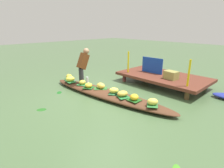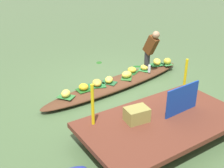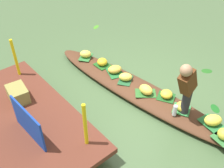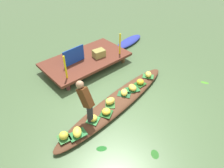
{
  "view_description": "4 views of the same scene",
  "coord_description": "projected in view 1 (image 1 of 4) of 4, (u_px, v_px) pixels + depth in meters",
  "views": [
    {
      "loc": [
        3.97,
        -3.54,
        2.13
      ],
      "look_at": [
        0.15,
        0.13,
        0.42
      ],
      "focal_mm": 29.12,
      "sensor_mm": 36.0,
      "label": 1
    },
    {
      "loc": [
        3.89,
        5.64,
        3.27
      ],
      "look_at": [
        0.43,
        0.34,
        0.3
      ],
      "focal_mm": 44.37,
      "sensor_mm": 36.0,
      "label": 2
    },
    {
      "loc": [
        -2.96,
        3.22,
        3.75
      ],
      "look_at": [
        0.12,
        0.59,
        0.51
      ],
      "focal_mm": 43.03,
      "sensor_mm": 36.0,
      "label": 3
    },
    {
      "loc": [
        -3.09,
        -3.21,
        4.33
      ],
      "look_at": [
        0.17,
        0.42,
        0.47
      ],
      "focal_mm": 32.27,
      "sensor_mm": 36.0,
      "label": 4
    }
  ],
  "objects": [
    {
      "name": "canal_water",
      "position": [
        106.0,
        97.0,
        5.72
      ],
      "size": [
        40.0,
        40.0,
        0.0
      ],
      "primitive_type": "plane",
      "color": "#445F3A",
      "rests_on": "ground"
    },
    {
      "name": "dock_platform",
      "position": [
        163.0,
        77.0,
        6.78
      ],
      "size": [
        3.2,
        1.8,
        0.37
      ],
      "color": "#5A2C1F",
      "rests_on": "ground"
    },
    {
      "name": "vendor_boat",
      "position": [
        106.0,
        94.0,
        5.68
      ],
      "size": [
        4.75,
        1.31,
        0.2
      ],
      "primitive_type": "ellipsoid",
      "rotation": [
        0.0,
        0.0,
        0.12
      ],
      "color": "#502F1D",
      "rests_on": "ground"
    },
    {
      "name": "leaf_mat_0",
      "position": [
        69.0,
        79.0,
        6.88
      ],
      "size": [
        0.34,
        0.35,
        0.01
      ],
      "primitive_type": "cube",
      "rotation": [
        0.0,
        0.0,
        1.42
      ],
      "color": "#337237",
      "rests_on": "vendor_boat"
    },
    {
      "name": "banana_bunch_0",
      "position": [
        69.0,
        76.0,
        6.85
      ],
      "size": [
        0.23,
        0.23,
        0.19
      ],
      "primitive_type": "ellipsoid",
      "rotation": [
        0.0,
        0.0,
        4.72
      ],
      "color": "gold",
      "rests_on": "vendor_boat"
    },
    {
      "name": "leaf_mat_1",
      "position": [
        134.0,
        100.0,
        4.94
      ],
      "size": [
        0.34,
        0.3,
        0.01
      ],
      "primitive_type": "cube",
      "rotation": [
        0.0,
        0.0,
        0.01
      ],
      "color": "#1F591D",
      "rests_on": "vendor_boat"
    },
    {
      "name": "banana_bunch_1",
      "position": [
        134.0,
        97.0,
        4.91
      ],
      "size": [
        0.32,
        0.32,
        0.17
      ],
      "primitive_type": "ellipsoid",
      "rotation": [
        0.0,
        0.0,
        5.22
      ],
      "color": "yellow",
      "rests_on": "vendor_boat"
    },
    {
      "name": "leaf_mat_2",
      "position": [
        82.0,
        84.0,
        6.26
      ],
      "size": [
        0.43,
        0.42,
        0.01
      ],
      "primitive_type": "cube",
      "rotation": [
        0.0,
        0.0,
        0.49
      ],
      "color": "#317F3E",
      "rests_on": "vendor_boat"
    },
    {
      "name": "banana_bunch_2",
      "position": [
        82.0,
        82.0,
        6.24
      ],
      "size": [
        0.32,
        0.32,
        0.15
      ],
      "primitive_type": "ellipsoid",
      "rotation": [
        0.0,
        0.0,
        1.05
      ],
      "color": "gold",
      "rests_on": "vendor_boat"
    },
    {
      "name": "leaf_mat_3",
      "position": [
        122.0,
        96.0,
        5.2
      ],
      "size": [
        0.52,
        0.44,
        0.01
      ],
      "primitive_type": "cube",
      "rotation": [
        0.0,
        0.0,
        2.79
      ],
      "color": "#21672F",
      "rests_on": "vendor_boat"
    },
    {
      "name": "banana_bunch_3",
      "position": [
        122.0,
        94.0,
        5.17
      ],
      "size": [
        0.34,
        0.38,
        0.16
      ],
      "primitive_type": "ellipsoid",
      "rotation": [
        0.0,
        0.0,
        1.17
      ],
      "color": "gold",
      "rests_on": "vendor_boat"
    },
    {
      "name": "leaf_mat_4",
      "position": [
        101.0,
        88.0,
        5.85
      ],
      "size": [
        0.49,
        0.5,
        0.01
      ],
      "primitive_type": "cube",
      "rotation": [
        0.0,
        0.0,
        0.84
      ],
      "color": "#2E672A",
      "rests_on": "vendor_boat"
    },
    {
      "name": "banana_bunch_4",
      "position": [
        101.0,
        86.0,
        5.82
      ],
      "size": [
        0.3,
        0.22,
        0.19
      ],
      "primitive_type": "ellipsoid",
      "rotation": [
        0.0,
        0.0,
        3.17
      ],
      "color": "#F9CF4A",
      "rests_on": "vendor_boat"
    },
    {
      "name": "leaf_mat_5",
      "position": [
        89.0,
        87.0,
        5.93
      ],
      "size": [
        0.44,
        0.43,
        0.01
      ],
      "primitive_type": "cube",
      "rotation": [
        0.0,
        0.0,
        0.5
      ],
      "color": "#1E5420",
      "rests_on": "vendor_boat"
    },
    {
      "name": "banana_bunch_5",
      "position": [
        89.0,
        85.0,
        5.91
      ],
      "size": [
        0.34,
        0.34,
        0.16
      ],
      "primitive_type": "ellipsoid",
      "rotation": [
        0.0,
        0.0,
        2.4
      ],
      "color": "yellow",
      "rests_on": "vendor_boat"
    },
    {
      "name": "leaf_mat_6",
      "position": [
        70.0,
        81.0,
        6.58
      ],
      "size": [
        0.48,
        0.34,
        0.01
      ],
      "primitive_type": "cube",
      "rotation": [
        0.0,
        0.0,
        3.0
      ],
      "color": "#277037",
      "rests_on": "vendor_boat"
    },
    {
      "name": "banana_bunch_6",
      "position": [
        70.0,
        79.0,
        6.55
      ],
      "size": [
        0.36,
        0.38,
        0.19
      ],
      "primitive_type": "ellipsoid",
      "rotation": [
        0.0,
        0.0,
        0.99
      ],
      "color": "#F9E249",
      "rests_on": "vendor_boat"
    },
    {
      "name": "leaf_mat_7",
      "position": [
        152.0,
        105.0,
        4.64
      ],
      "size": [
        0.43,
        0.46,
        0.01
      ],
      "primitive_type": "cube",
      "rotation": [
        0.0,
        0.0,
        2.18
      ],
      "color": "#2E7034",
      "rests_on": "vendor_boat"
    },
    {
      "name": "banana_bunch_7",
      "position": [
        153.0,
        102.0,
        4.62
      ],
      "size": [
        0.33,
        0.34,
        0.17
      ],
      "primitive_type": "ellipsoid",
      "rotation": [
        0.0,
        0.0,
        3.94
      ],
      "color": "#EBD351",
      "rests_on": "vendor_boat"
    },
    {
      "name": "leaf_mat_8",
      "position": [
        114.0,
        93.0,
        5.45
      ],
      "size": [
        0.44,
        0.47,
        0.01
      ],
      "primitive_type": "cube",
      "rotation": [
        0.0,
        0.0,
        2.15
      ],
      "color": "#21572F",
      "rests_on": "vendor_boat"
    },
    {
      "name": "banana_bunch_8",
      "position": [
        114.0,
        90.0,
        5.43
      ],
      "size": [
        0.34,
        0.34,
        0.17
      ],
      "primitive_type": "ellipsoid",
      "rotation": [
        0.0,
        0.0,
        0.81
      ],
      "color": "#F8DB50",
      "rests_on": "vendor_boat"
    },
    {
      "name": "vendor_person",
      "position": [
        83.0,
        64.0,
        6.19
      ],
      "size": [
        0.24,
        0.51,
        1.21
      ],
      "color": "#28282D",
      "rests_on": "vendor_boat"
    },
    {
      "name": "water_bottle",
      "position": [
        87.0,
        80.0,
        6.37
      ],
      "size": [
        0.08,
        0.08,
        0.22
      ],
      "primitive_type": "cylinder",
      "color": "silver",
      "rests_on": "vendor_boat"
    },
    {
      "name": "market_banner",
      "position": [
        152.0,
        65.0,
        7.01
      ],
      "size": [
        0.88,
        0.07,
        0.59
      ],
      "primitive_type": "cube",
      "rotation": [
        0.0,
        0.0,
        0.05
      ],
      "color": "#14389A",
      "rests_on": "dock_platform"
    },
    {
      "name": "railing_post_west",
      "position": [
        128.0,
        62.0,
        7.06
      ],
      "size": [
        0.06,
        0.06,
        0.82
      ],
      "primitive_type": "cylinder",
      "color": "yellow",
      "rests_on": "dock_platform"
    },
    {
      "name": "railing_post_east",
      "position": [
        189.0,
        73.0,
        5.41
      ],
      "size": [
        0.06,
        0.06,
        0.82
      ],
      "primitive_type": "cylinder",
      "color": "yellow",
      "rests_on": "dock_platform"
    },
    {
      "name": "produce_crate",
      "position": [
        171.0,
        75.0,
        6.25
      ],
      "size": [
        0.48,
        0.37,
        0.28
      ],
      "primitive_type": "cube",
      "rotation": [
        0.0,
        0.0,
        -0.13
      ],
      "color": "olive",
      "rests_on": "dock_platform"
    },
    {
      "name": "drifting_plant_0",
      "position": [
        59.0,
        92.0,
        6.06
      ],
      "size": [
        0.3,
        0.28,
        0.01
      ],
      "primitive_type": "ellipsoid",
      "rotation": [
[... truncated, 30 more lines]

